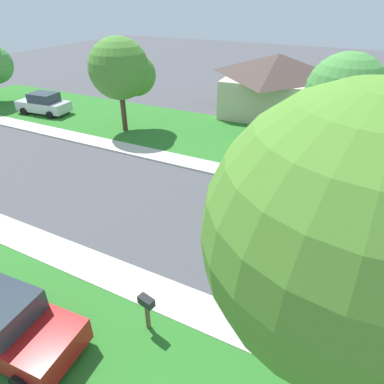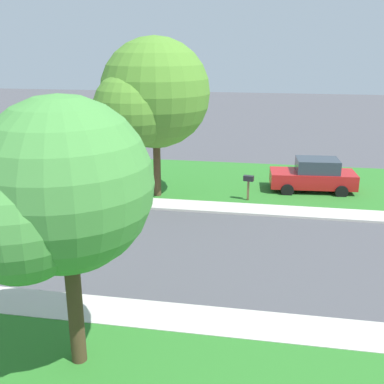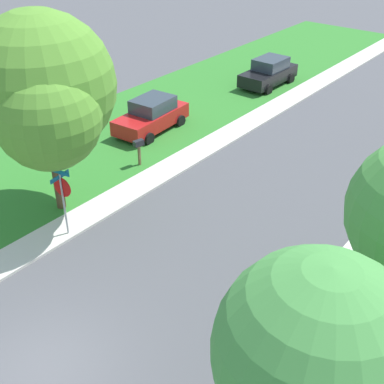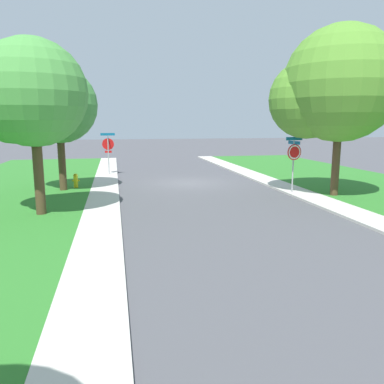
{
  "view_description": "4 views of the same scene",
  "coord_description": "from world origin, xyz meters",
  "px_view_note": "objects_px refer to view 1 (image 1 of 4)",
  "views": [
    {
      "loc": [
        -11.24,
        5.75,
        8.72
      ],
      "look_at": [
        -0.28,
        11.36,
        1.4
      ],
      "focal_mm": 31.49,
      "sensor_mm": 36.0,
      "label": 1
    },
    {
      "loc": [
        15.78,
        10.99,
        7.34
      ],
      "look_at": [
        -2.65,
        7.73,
        1.4
      ],
      "focal_mm": 43.66,
      "sensor_mm": 36.0,
      "label": 2
    },
    {
      "loc": [
        8.82,
        -4.65,
        11.23
      ],
      "look_at": [
        -1.21,
        7.85,
        1.4
      ],
      "focal_mm": 47.58,
      "sensor_mm": 36.0,
      "label": 3
    },
    {
      "loc": [
        4.14,
        21.48,
        3.45
      ],
      "look_at": [
        1.9,
        10.42,
        1.4
      ],
      "focal_mm": 35.88,
      "sensor_mm": 36.0,
      "label": 4
    }
  ],
  "objects_px": {
    "car_red_kerbside_mid": "(5,323)",
    "house_right_setback": "(276,83)",
    "stop_sign_far_corner": "(369,315)",
    "tree_corner_large": "(348,95)",
    "mailbox": "(147,305)",
    "car_silver_near_corner": "(44,104)",
    "tree_across_left": "(123,70)",
    "tree_sidewalk_mid": "(363,237)"
  },
  "relations": [
    {
      "from": "car_silver_near_corner",
      "to": "tree_corner_large",
      "type": "xyz_separation_m",
      "value": [
        -0.44,
        -22.49,
        3.47
      ]
    },
    {
      "from": "tree_sidewalk_mid",
      "to": "mailbox",
      "type": "distance_m",
      "value": 6.17
    },
    {
      "from": "stop_sign_far_corner",
      "to": "car_red_kerbside_mid",
      "type": "distance_m",
      "value": 9.59
    },
    {
      "from": "car_red_kerbside_mid",
      "to": "mailbox",
      "type": "xyz_separation_m",
      "value": [
        2.19,
        -3.22,
        0.14
      ]
    },
    {
      "from": "tree_across_left",
      "to": "mailbox",
      "type": "xyz_separation_m",
      "value": [
        -13.51,
        -10.62,
        -3.22
      ]
    },
    {
      "from": "tree_corner_large",
      "to": "mailbox",
      "type": "height_order",
      "value": "tree_corner_large"
    },
    {
      "from": "stop_sign_far_corner",
      "to": "house_right_setback",
      "type": "xyz_separation_m",
      "value": [
        21.29,
        8.07,
        0.49
      ]
    },
    {
      "from": "car_silver_near_corner",
      "to": "house_right_setback",
      "type": "relative_size",
      "value": 0.47
    },
    {
      "from": "tree_across_left",
      "to": "tree_sidewalk_mid",
      "type": "distance_m",
      "value": 20.25
    },
    {
      "from": "mailbox",
      "to": "tree_across_left",
      "type": "bearing_deg",
      "value": 38.16
    },
    {
      "from": "tree_across_left",
      "to": "house_right_setback",
      "type": "height_order",
      "value": "tree_across_left"
    },
    {
      "from": "car_red_kerbside_mid",
      "to": "car_silver_near_corner",
      "type": "bearing_deg",
      "value": 45.3
    },
    {
      "from": "tree_sidewalk_mid",
      "to": "car_red_kerbside_mid",
      "type": "bearing_deg",
      "value": 107.48
    },
    {
      "from": "stop_sign_far_corner",
      "to": "tree_across_left",
      "type": "bearing_deg",
      "value": 53.66
    },
    {
      "from": "stop_sign_far_corner",
      "to": "car_silver_near_corner",
      "type": "height_order",
      "value": "stop_sign_far_corner"
    },
    {
      "from": "car_red_kerbside_mid",
      "to": "house_right_setback",
      "type": "xyz_separation_m",
      "value": [
        25.12,
        -0.66,
        1.5
      ]
    },
    {
      "from": "car_silver_near_corner",
      "to": "house_right_setback",
      "type": "distance_m",
      "value": 19.08
    },
    {
      "from": "tree_across_left",
      "to": "mailbox",
      "type": "relative_size",
      "value": 4.87
    },
    {
      "from": "mailbox",
      "to": "stop_sign_far_corner",
      "type": "bearing_deg",
      "value": -73.36
    },
    {
      "from": "house_right_setback",
      "to": "car_silver_near_corner",
      "type": "bearing_deg",
      "value": 119.67
    },
    {
      "from": "stop_sign_far_corner",
      "to": "tree_corner_large",
      "type": "xyz_separation_m",
      "value": [
        11.43,
        2.11,
        2.46
      ]
    },
    {
      "from": "stop_sign_far_corner",
      "to": "car_red_kerbside_mid",
      "type": "xyz_separation_m",
      "value": [
        -3.84,
        8.73,
        -1.01
      ]
    },
    {
      "from": "stop_sign_far_corner",
      "to": "mailbox",
      "type": "relative_size",
      "value": 2.11
    },
    {
      "from": "stop_sign_far_corner",
      "to": "tree_corner_large",
      "type": "relative_size",
      "value": 0.43
    },
    {
      "from": "car_red_kerbside_mid",
      "to": "tree_across_left",
      "type": "bearing_deg",
      "value": 25.21
    },
    {
      "from": "car_silver_near_corner",
      "to": "tree_across_left",
      "type": "height_order",
      "value": "tree_across_left"
    },
    {
      "from": "stop_sign_far_corner",
      "to": "mailbox",
      "type": "distance_m",
      "value": 5.82
    },
    {
      "from": "stop_sign_far_corner",
      "to": "tree_sidewalk_mid",
      "type": "xyz_separation_m",
      "value": [
        -1.34,
        0.79,
        3.09
      ]
    },
    {
      "from": "car_silver_near_corner",
      "to": "car_red_kerbside_mid",
      "type": "height_order",
      "value": "same"
    },
    {
      "from": "tree_corner_large",
      "to": "car_red_kerbside_mid",
      "type": "bearing_deg",
      "value": 156.56
    },
    {
      "from": "mailbox",
      "to": "tree_sidewalk_mid",
      "type": "bearing_deg",
      "value": -86.25
    },
    {
      "from": "car_red_kerbside_mid",
      "to": "tree_corner_large",
      "type": "xyz_separation_m",
      "value": [
        15.26,
        -6.62,
        3.47
      ]
    },
    {
      "from": "car_red_kerbside_mid",
      "to": "house_right_setback",
      "type": "bearing_deg",
      "value": -1.51
    },
    {
      "from": "car_silver_near_corner",
      "to": "tree_corner_large",
      "type": "relative_size",
      "value": 0.7
    },
    {
      "from": "stop_sign_far_corner",
      "to": "tree_sidewalk_mid",
      "type": "bearing_deg",
      "value": 149.48
    },
    {
      "from": "stop_sign_far_corner",
      "to": "mailbox",
      "type": "height_order",
      "value": "stop_sign_far_corner"
    },
    {
      "from": "car_red_kerbside_mid",
      "to": "tree_sidewalk_mid",
      "type": "height_order",
      "value": "tree_sidewalk_mid"
    },
    {
      "from": "car_silver_near_corner",
      "to": "mailbox",
      "type": "xyz_separation_m",
      "value": [
        -13.51,
        -19.09,
        0.14
      ]
    },
    {
      "from": "tree_sidewalk_mid",
      "to": "stop_sign_far_corner",
      "type": "bearing_deg",
      "value": -30.52
    },
    {
      "from": "tree_across_left",
      "to": "tree_sidewalk_mid",
      "type": "bearing_deg",
      "value": -130.71
    },
    {
      "from": "tree_across_left",
      "to": "tree_corner_large",
      "type": "height_order",
      "value": "tree_corner_large"
    },
    {
      "from": "car_red_kerbside_mid",
      "to": "mailbox",
      "type": "distance_m",
      "value": 3.9
    }
  ]
}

